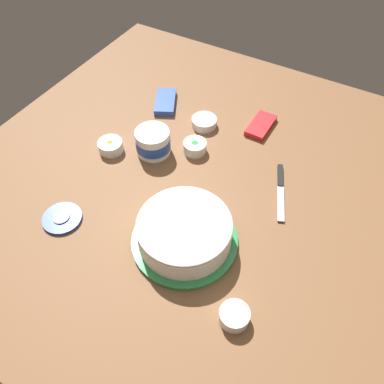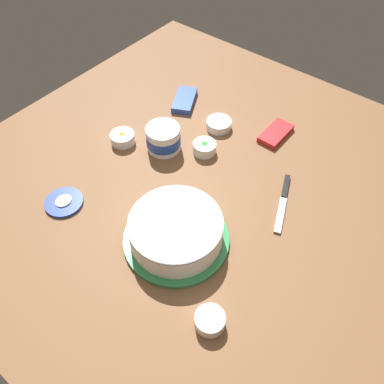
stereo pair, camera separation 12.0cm
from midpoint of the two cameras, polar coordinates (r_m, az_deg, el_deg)
name	(u,v)px [view 1 (the left image)]	position (r m, az deg, el deg)	size (l,w,h in m)	color
ground_plane	(195,179)	(1.29, -2.14, 1.80)	(1.54, 1.54, 0.00)	brown
frosted_cake	(185,232)	(1.11, -4.22, -6.10)	(0.31, 0.31, 0.10)	#339351
frosting_tub	(153,142)	(1.37, -8.29, 7.20)	(0.12, 0.12, 0.09)	white
frosting_tub_lid	(62,218)	(1.27, -21.13, -3.76)	(0.12, 0.12, 0.02)	#233DAD
spreading_knife	(280,187)	(1.28, 10.28, 0.61)	(0.23, 0.11, 0.01)	silver
sprinkle_bowl_orange	(111,146)	(1.42, -14.27, 6.47)	(0.09, 0.09, 0.04)	white
sprinkle_bowl_blue	(204,122)	(1.47, -0.55, 10.13)	(0.09, 0.09, 0.03)	white
sprinkle_bowl_green	(195,146)	(1.37, -2.09, 6.58)	(0.08, 0.08, 0.04)	white
sprinkle_bowl_rainbow	(234,316)	(1.02, 2.74, -17.95)	(0.08, 0.08, 0.04)	white
candy_box_lower	(165,102)	(1.59, -6.15, 12.92)	(0.15, 0.08, 0.02)	#2D51B2
candy_box_upper	(261,125)	(1.48, 7.78, 9.53)	(0.14, 0.07, 0.02)	red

